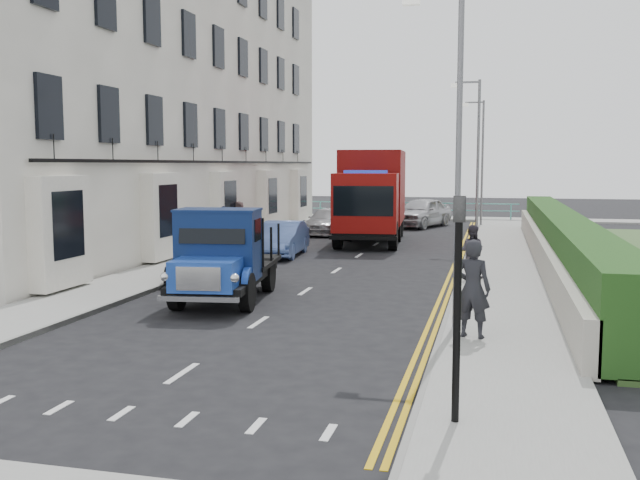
{
  "coord_description": "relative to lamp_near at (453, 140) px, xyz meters",
  "views": [
    {
      "loc": [
        5.04,
        -16.77,
        3.5
      ],
      "look_at": [
        0.33,
        2.38,
        1.4
      ],
      "focal_mm": 40.0,
      "sensor_mm": 36.0,
      "label": 1
    }
  ],
  "objects": [
    {
      "name": "ground",
      "position": [
        -4.18,
        2.0,
        -4.0
      ],
      "size": [
        120.0,
        120.0,
        0.0
      ],
      "primitive_type": "plane",
      "color": "black",
      "rests_on": "ground"
    },
    {
      "name": "pavement_west",
      "position": [
        -9.38,
        11.0,
        -3.94
      ],
      "size": [
        2.4,
        38.0,
        0.12
      ],
      "primitive_type": "cube",
      "color": "gray",
      "rests_on": "ground"
    },
    {
      "name": "pavement_east",
      "position": [
        1.12,
        11.0,
        -3.94
      ],
      "size": [
        2.6,
        38.0,
        0.12
      ],
      "primitive_type": "cube",
      "color": "gray",
      "rests_on": "ground"
    },
    {
      "name": "promenade",
      "position": [
        -4.18,
        31.0,
        -3.94
      ],
      "size": [
        30.0,
        2.5,
        0.12
      ],
      "primitive_type": "cube",
      "color": "gray",
      "rests_on": "ground"
    },
    {
      "name": "sea_plane",
      "position": [
        -4.18,
        62.0,
        -4.0
      ],
      "size": [
        120.0,
        120.0,
        0.0
      ],
      "primitive_type": "plane",
      "color": "slate",
      "rests_on": "ground"
    },
    {
      "name": "terrace_west",
      "position": [
        -13.65,
        15.0,
        3.17
      ],
      "size": [
        6.31,
        30.2,
        14.25
      ],
      "color": "white",
      "rests_on": "ground"
    },
    {
      "name": "garden_east",
      "position": [
        3.03,
        11.0,
        -3.1
      ],
      "size": [
        1.45,
        28.0,
        1.75
      ],
      "color": "#B2AD9E",
      "rests_on": "ground"
    },
    {
      "name": "seafront_railing",
      "position": [
        -4.18,
        30.2,
        -3.42
      ],
      "size": [
        13.0,
        0.08,
        1.11
      ],
      "color": "#59B2A5",
      "rests_on": "ground"
    },
    {
      "name": "lamp_near",
      "position": [
        0.0,
        0.0,
        0.0
      ],
      "size": [
        1.23,
        0.18,
        7.0
      ],
      "color": "slate",
      "rests_on": "ground"
    },
    {
      "name": "lamp_mid",
      "position": [
        0.0,
        16.0,
        0.0
      ],
      "size": [
        1.23,
        0.18,
        7.0
      ],
      "color": "slate",
      "rests_on": "ground"
    },
    {
      "name": "lamp_far",
      "position": [
        0.0,
        26.0,
        0.0
      ],
      "size": [
        1.23,
        0.18,
        7.0
      ],
      "color": "slate",
      "rests_on": "ground"
    },
    {
      "name": "traffic_signal",
      "position": [
        0.42,
        -5.5,
        -1.92
      ],
      "size": [
        0.16,
        0.2,
        3.1
      ],
      "color": "black",
      "rests_on": "ground"
    },
    {
      "name": "bedford_lorry",
      "position": [
        -5.77,
        1.75,
        -2.91
      ],
      "size": [
        2.56,
        5.19,
        2.37
      ],
      "rotation": [
        0.0,
        0.0,
        0.13
      ],
      "color": "black",
      "rests_on": "ground"
    },
    {
      "name": "red_lorry",
      "position": [
        -4.54,
        17.01,
        -1.81
      ],
      "size": [
        3.32,
        8.05,
        4.11
      ],
      "rotation": [
        0.0,
        0.0,
        0.09
      ],
      "color": "black",
      "rests_on": "ground"
    },
    {
      "name": "parked_car_front",
      "position": [
        -7.78,
        5.23,
        -3.37
      ],
      "size": [
        1.94,
        3.82,
        1.25
      ],
      "primitive_type": "imported",
      "rotation": [
        0.0,
        0.0,
        0.13
      ],
      "color": "black",
      "rests_on": "ground"
    },
    {
      "name": "parked_car_mid",
      "position": [
        -7.02,
        11.2,
        -3.34
      ],
      "size": [
        1.69,
        4.1,
        1.32
      ],
      "primitive_type": "imported",
      "rotation": [
        0.0,
        0.0,
        0.07
      ],
      "color": "#5672B8",
      "rests_on": "ground"
    },
    {
      "name": "parked_car_rear",
      "position": [
        -7.29,
        20.0,
        -3.37
      ],
      "size": [
        2.12,
        4.47,
        1.26
      ],
      "primitive_type": "imported",
      "rotation": [
        0.0,
        0.0,
        -0.08
      ],
      "color": "#A9A9AE",
      "rests_on": "ground"
    },
    {
      "name": "seafront_car_left",
      "position": [
        -6.27,
        24.51,
        -3.25
      ],
      "size": [
        3.3,
        5.72,
        1.5
      ],
      "primitive_type": "imported",
      "rotation": [
        0.0,
        0.0,
        3.3
      ],
      "color": "black",
      "rests_on": "ground"
    },
    {
      "name": "seafront_car_right",
      "position": [
        -3.11,
        25.14,
        -3.17
      ],
      "size": [
        3.43,
        5.23,
        1.65
      ],
      "primitive_type": "imported",
      "rotation": [
        0.0,
        0.0,
        -0.33
      ],
      "color": "#AFB0B4",
      "rests_on": "ground"
    },
    {
      "name": "pedestrian_east_near",
      "position": [
        0.48,
        -0.75,
        -2.91
      ],
      "size": [
        0.8,
        0.63,
        1.94
      ],
      "primitive_type": "imported",
      "rotation": [
        0.0,
        0.0,
        2.88
      ],
      "color": "black",
      "rests_on": "pavement_east"
    },
    {
      "name": "pedestrian_east_far",
      "position": [
        0.22,
        6.71,
        -3.08
      ],
      "size": [
        0.87,
        0.73,
        1.59
      ],
      "primitive_type": "imported",
      "rotation": [
        0.0,
        0.0,
        2.97
      ],
      "color": "#35303A",
      "rests_on": "pavement_east"
    },
    {
      "name": "pedestrian_west_near",
      "position": [
        -9.26,
        10.89,
        -2.99
      ],
      "size": [
        1.07,
        0.49,
        1.78
      ],
      "primitive_type": "imported",
      "rotation": [
        0.0,
        0.0,
        3.2
      ],
      "color": "#1B1F31",
      "rests_on": "pavement_west"
    },
    {
      "name": "pedestrian_west_far",
      "position": [
        -10.07,
        14.71,
        -3.0
      ],
      "size": [
        0.86,
        0.56,
        1.76
      ],
      "primitive_type": "imported",
      "rotation": [
        0.0,
        0.0,
        0.0
      ],
      "color": "#423130",
      "rests_on": "pavement_west"
    }
  ]
}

